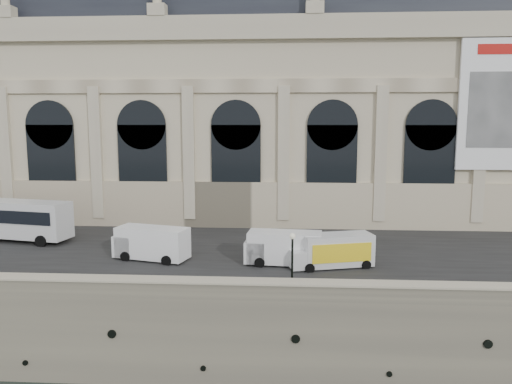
% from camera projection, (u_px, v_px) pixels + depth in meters
% --- Properties ---
extents(quay, '(160.00, 70.00, 6.00)m').
position_uv_depth(quay, '(276.00, 230.00, 66.71)').
color(quay, gray).
rests_on(quay, ground).
extents(street, '(160.00, 24.00, 0.06)m').
position_uv_depth(street, '(271.00, 247.00, 45.53)').
color(street, '#2D2D2D').
rests_on(street, quay).
extents(parapet, '(160.00, 1.40, 1.21)m').
position_uv_depth(parapet, '(265.00, 290.00, 32.21)').
color(parapet, gray).
rests_on(parapet, quay).
extents(museum, '(69.00, 18.70, 29.10)m').
position_uv_depth(museum, '(227.00, 102.00, 60.61)').
color(museum, beige).
rests_on(museum, quay).
extents(bus_left, '(13.51, 5.18, 3.90)m').
position_uv_depth(bus_left, '(5.00, 218.00, 47.69)').
color(bus_left, silver).
rests_on(bus_left, quay).
extents(van_b, '(6.21, 2.92, 2.69)m').
position_uv_depth(van_b, '(280.00, 248.00, 39.78)').
color(van_b, white).
rests_on(van_b, quay).
extents(van_c, '(6.52, 3.81, 2.73)m').
position_uv_depth(van_c, '(148.00, 243.00, 41.25)').
color(van_c, white).
rests_on(van_c, quay).
extents(box_truck, '(6.88, 3.72, 2.65)m').
position_uv_depth(box_truck, '(333.00, 251.00, 39.02)').
color(box_truck, silver).
rests_on(box_truck, quay).
extents(lamp_right, '(0.41, 0.41, 3.98)m').
position_uv_depth(lamp_right, '(292.00, 262.00, 33.61)').
color(lamp_right, black).
rests_on(lamp_right, quay).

